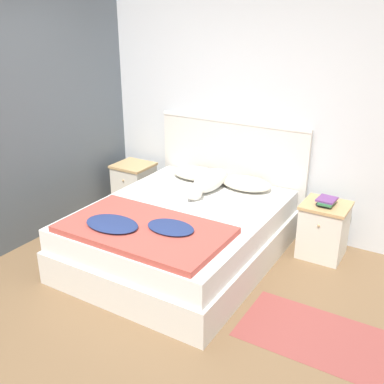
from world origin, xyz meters
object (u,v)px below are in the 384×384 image
object	(u,v)px
nightstand_left	(134,185)
pillow_left	(195,173)
nightstand_right	(323,230)
book_stack	(327,201)
dog	(208,182)
bed	(181,234)
pillow_right	(246,183)

from	to	relation	value
nightstand_left	pillow_left	bearing A→B (deg)	2.07
nightstand_right	book_stack	bearing A→B (deg)	-88.59
nightstand_right	nightstand_left	bearing A→B (deg)	180.00
book_stack	nightstand_left	bearing A→B (deg)	179.76
pillow_left	nightstand_left	bearing A→B (deg)	-177.93
dog	pillow_left	bearing A→B (deg)	139.72
bed	pillow_left	world-z (taller)	pillow_left
pillow_right	dog	world-z (taller)	dog
nightstand_left	book_stack	world-z (taller)	book_stack
pillow_left	pillow_right	bearing A→B (deg)	0.00
nightstand_right	pillow_right	world-z (taller)	pillow_right
pillow_left	book_stack	distance (m)	1.48
pillow_right	pillow_left	bearing A→B (deg)	180.00
bed	pillow_right	size ratio (longest dim) A/B	3.78
nightstand_left	pillow_left	distance (m)	0.91
bed	dog	bearing A→B (deg)	90.51
pillow_left	book_stack	xyz separation A→B (m)	(1.48, -0.04, 0.00)
bed	pillow_right	xyz separation A→B (m)	(0.31, 0.80, 0.33)
book_stack	nightstand_right	bearing A→B (deg)	91.41
nightstand_right	pillow_right	size ratio (longest dim) A/B	1.01
pillow_right	book_stack	bearing A→B (deg)	-2.74
pillow_left	dog	bearing A→B (deg)	-40.28
bed	nightstand_right	xyz separation A→B (m)	(1.16, 0.76, 0.02)
dog	bed	bearing A→B (deg)	-89.49
dog	book_stack	bearing A→B (deg)	10.62
pillow_right	dog	bearing A→B (deg)	-140.59
nightstand_right	pillow_right	distance (m)	0.91
pillow_left	dog	distance (m)	0.40
bed	nightstand_left	size ratio (longest dim) A/B	3.73
nightstand_right	pillow_right	bearing A→B (deg)	177.93
nightstand_right	dog	world-z (taller)	dog
nightstand_left	book_stack	distance (m)	2.35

